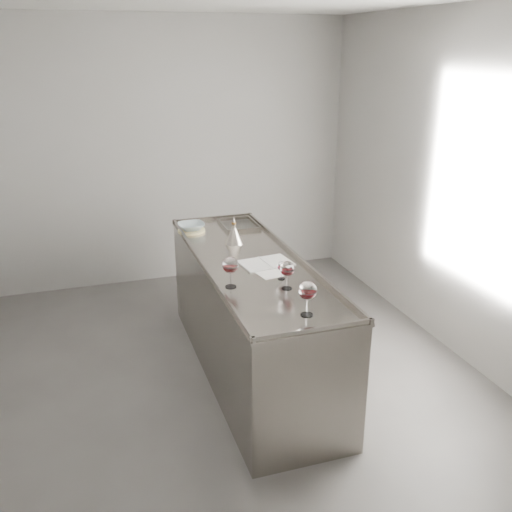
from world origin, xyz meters
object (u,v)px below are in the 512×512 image
object	(u,v)px
wine_glass_left	(230,266)
wine_glass_middle	(308,291)
wine_funnel	(234,235)
wine_glass_right	(287,269)
notebook	(266,263)
counter	(251,317)
ceramic_bowl	(191,226)
wine_glass_small	(282,267)

from	to	relation	value
wine_glass_left	wine_glass_middle	xyz separation A→B (m)	(0.32, -0.56, 0.00)
wine_glass_middle	wine_funnel	size ratio (longest dim) A/B	0.97
wine_glass_right	notebook	distance (m)	0.51
wine_funnel	wine_glass_right	bearing A→B (deg)	-85.49
counter	wine_glass_left	size ratio (longest dim) A/B	11.12
wine_glass_right	ceramic_bowl	size ratio (longest dim) A/B	0.84
ceramic_bowl	wine_glass_right	bearing A→B (deg)	-76.31
wine_glass_small	notebook	size ratio (longest dim) A/B	0.32
wine_glass_middle	wine_glass_right	bearing A→B (deg)	85.86
ceramic_bowl	wine_funnel	xyz separation A→B (m)	(0.27, -0.42, 0.02)
wine_glass_middle	counter	bearing A→B (deg)	92.84
wine_funnel	notebook	bearing A→B (deg)	-79.58
wine_glass_left	wine_glass_small	distance (m)	0.38
wine_glass_small	wine_funnel	xyz separation A→B (m)	(-0.10, 0.85, -0.02)
wine_funnel	counter	bearing A→B (deg)	-89.80
ceramic_bowl	wine_glass_middle	bearing A→B (deg)	-80.20
wine_glass_middle	ceramic_bowl	world-z (taller)	wine_glass_middle
wine_glass_left	wine_funnel	size ratio (longest dim) A/B	0.95
wine_glass_left	wine_glass_right	world-z (taller)	wine_glass_left
counter	wine_glass_small	distance (m)	0.69
wine_glass_middle	wine_funnel	distance (m)	1.43
wine_glass_small	wine_funnel	size ratio (longest dim) A/B	0.57
counter	wine_funnel	bearing A→B (deg)	90.20
counter	wine_glass_middle	distance (m)	1.16
wine_glass_left	wine_glass_small	xyz separation A→B (m)	(0.38, 0.02, -0.06)
counter	wine_glass_middle	xyz separation A→B (m)	(0.05, -0.97, 0.63)
wine_glass_small	notebook	bearing A→B (deg)	91.26
wine_glass_middle	notebook	bearing A→B (deg)	87.01
wine_glass_small	wine_glass_left	bearing A→B (deg)	-176.34
wine_glass_left	wine_funnel	distance (m)	0.92
counter	wine_glass_right	size ratio (longest dim) A/B	12.35
wine_funnel	wine_glass_left	bearing A→B (deg)	-107.46
wine_glass_right	wine_glass_middle	bearing A→B (deg)	-94.14
counter	notebook	distance (m)	0.49
wine_glass_right	wine_funnel	bearing A→B (deg)	94.51
notebook	ceramic_bowl	size ratio (longest dim) A/B	1.74
wine_glass_small	wine_glass_middle	bearing A→B (deg)	-95.29
wine_glass_right	ceramic_bowl	world-z (taller)	wine_glass_right
wine_glass_middle	ceramic_bowl	size ratio (longest dim) A/B	0.95
wine_glass_left	wine_funnel	world-z (taller)	wine_funnel
notebook	wine_glass_left	bearing A→B (deg)	-144.14
wine_glass_left	wine_glass_middle	world-z (taller)	wine_glass_middle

